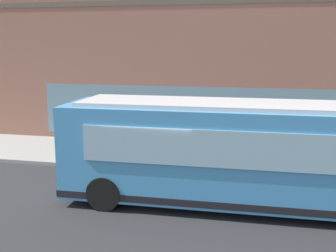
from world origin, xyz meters
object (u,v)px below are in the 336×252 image
object	(u,v)px
pedestrian_near_building_entrance	(104,121)
pedestrian_walking_along_curb	(280,142)
city_bus_nearside	(234,154)
newspaper_vending_box	(256,150)

from	to	relation	value
pedestrian_near_building_entrance	pedestrian_walking_along_curb	size ratio (longest dim) A/B	1.19
city_bus_nearside	pedestrian_walking_along_curb	xyz separation A→B (m)	(4.20, -1.47, -0.53)
city_bus_nearside	newspaper_vending_box	distance (m)	4.54
pedestrian_near_building_entrance	pedestrian_walking_along_curb	world-z (taller)	pedestrian_near_building_entrance
pedestrian_near_building_entrance	pedestrian_walking_along_curb	bearing A→B (deg)	-101.68
city_bus_nearside	pedestrian_walking_along_curb	distance (m)	4.48
city_bus_nearside	pedestrian_near_building_entrance	world-z (taller)	city_bus_nearside
newspaper_vending_box	city_bus_nearside	bearing A→B (deg)	172.57
city_bus_nearside	pedestrian_near_building_entrance	size ratio (longest dim) A/B	5.51
city_bus_nearside	pedestrian_walking_along_curb	world-z (taller)	city_bus_nearside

